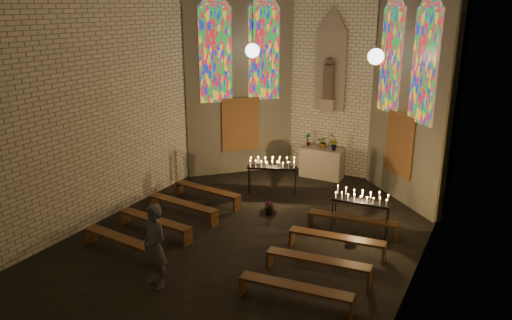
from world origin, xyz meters
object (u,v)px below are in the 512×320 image
at_px(votive_stand_right, 361,199).
at_px(altar, 322,163).
at_px(visitor, 155,246).
at_px(votive_stand_left, 272,165).
at_px(aisle_flower_pot, 269,208).

bearing_deg(votive_stand_right, altar, 120.48).
height_order(altar, votive_stand_right, votive_stand_right).
bearing_deg(visitor, votive_stand_left, 110.11).
distance_m(altar, aisle_flower_pot, 3.62).
xyz_separation_m(aisle_flower_pot, votive_stand_left, (-0.60, 1.42, 0.75)).
bearing_deg(visitor, votive_stand_right, 74.45).
relative_size(votive_stand_left, votive_stand_right, 1.04).
xyz_separation_m(aisle_flower_pot, visitor, (-0.45, -4.32, 0.69)).
bearing_deg(altar, votive_stand_left, -109.68).
xyz_separation_m(altar, votive_stand_left, (-0.78, -2.18, 0.44)).
relative_size(aisle_flower_pot, votive_stand_right, 0.27).
bearing_deg(visitor, aisle_flower_pot, 102.67).
relative_size(altar, aisle_flower_pot, 3.53).
relative_size(aisle_flower_pot, votive_stand_left, 0.26).
bearing_deg(aisle_flower_pot, votive_stand_right, 1.73).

